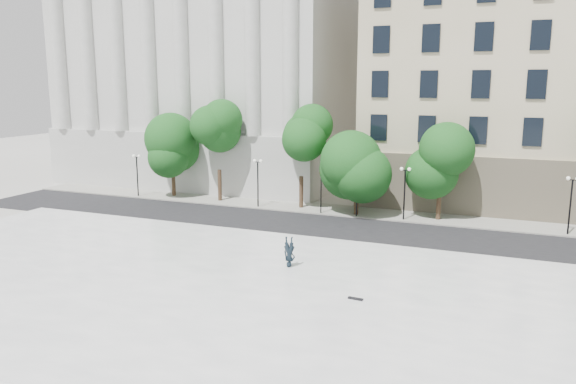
# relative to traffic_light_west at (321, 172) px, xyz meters

# --- Properties ---
(ground) EXTENTS (160.00, 160.00, 0.00)m
(ground) POSITION_rel_traffic_light_west_xyz_m (-0.14, -22.30, -3.62)
(ground) COLOR beige
(ground) RESTS_ON ground
(plaza) EXTENTS (44.00, 22.00, 0.45)m
(plaza) POSITION_rel_traffic_light_west_xyz_m (-0.14, -19.30, -3.39)
(plaza) COLOR white
(plaza) RESTS_ON ground
(street) EXTENTS (60.00, 8.00, 0.02)m
(street) POSITION_rel_traffic_light_west_xyz_m (-0.14, -4.30, -3.61)
(street) COLOR black
(street) RESTS_ON ground
(far_sidewalk) EXTENTS (60.00, 4.00, 0.12)m
(far_sidewalk) POSITION_rel_traffic_light_west_xyz_m (-0.14, 1.70, -3.56)
(far_sidewalk) COLOR #9B998F
(far_sidewalk) RESTS_ON ground
(building_west) EXTENTS (31.50, 27.65, 25.60)m
(building_west) POSITION_rel_traffic_light_west_xyz_m (-17.14, 16.27, 9.27)
(building_west) COLOR beige
(building_west) RESTS_ON ground
(traffic_light_west) EXTENTS (0.59, 1.60, 4.13)m
(traffic_light_west) POSITION_rel_traffic_light_west_xyz_m (0.00, 0.00, 0.00)
(traffic_light_west) COLOR black
(traffic_light_west) RESTS_ON ground
(traffic_light_east) EXTENTS (1.13, 1.88, 4.26)m
(traffic_light_east) POSITION_rel_traffic_light_west_xyz_m (3.05, -0.00, 0.14)
(traffic_light_east) COLOR black
(traffic_light_east) RESTS_ON ground
(person_lying) EXTENTS (0.88, 1.85, 0.48)m
(person_lying) POSITION_rel_traffic_light_west_xyz_m (3.14, -14.92, -2.93)
(person_lying) COLOR black
(person_lying) RESTS_ON plaza
(skateboard) EXTENTS (0.76, 0.25, 0.08)m
(skateboard) POSITION_rel_traffic_light_west_xyz_m (7.95, -18.28, -3.13)
(skateboard) COLOR black
(skateboard) RESTS_ON plaza
(street_trees) EXTENTS (41.82, 5.38, 7.99)m
(street_trees) POSITION_rel_traffic_light_west_xyz_m (1.14, 1.28, 1.45)
(street_trees) COLOR #382619
(street_trees) RESTS_ON ground
(lamp_posts) EXTENTS (38.15, 0.28, 4.32)m
(lamp_posts) POSITION_rel_traffic_light_west_xyz_m (0.36, 0.30, -0.67)
(lamp_posts) COLOR black
(lamp_posts) RESTS_ON ground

